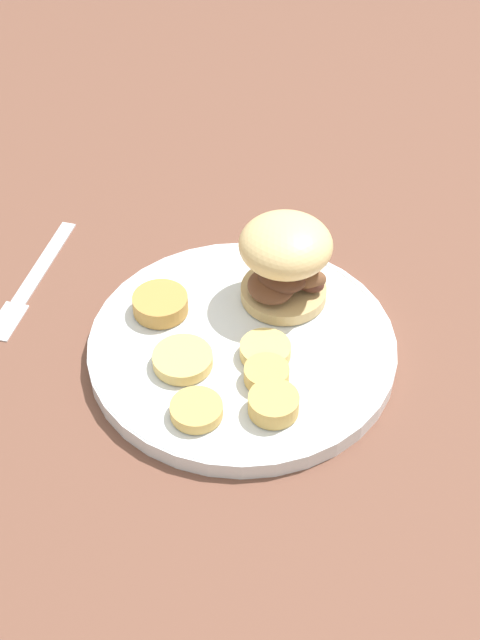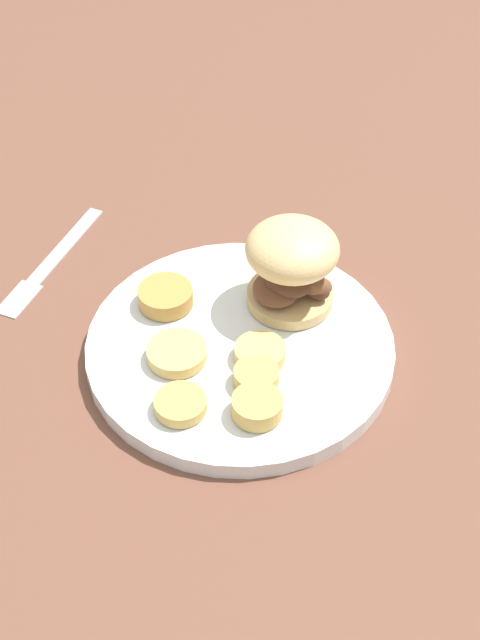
% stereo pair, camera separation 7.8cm
% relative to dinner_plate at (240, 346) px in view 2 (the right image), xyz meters
% --- Properties ---
extents(ground_plane, '(4.00, 4.00, 0.00)m').
position_rel_dinner_plate_xyz_m(ground_plane, '(0.00, 0.00, -0.01)').
color(ground_plane, brown).
extents(dinner_plate, '(0.28, 0.28, 0.02)m').
position_rel_dinner_plate_xyz_m(dinner_plate, '(0.00, 0.00, 0.00)').
color(dinner_plate, white).
rests_on(dinner_plate, ground_plane).
extents(sandwich, '(0.09, 0.09, 0.09)m').
position_rel_dinner_plate_xyz_m(sandwich, '(-0.06, 0.04, 0.05)').
color(sandwich, tan).
rests_on(sandwich, dinner_plate).
extents(potato_round_0, '(0.04, 0.04, 0.02)m').
position_rel_dinner_plate_xyz_m(potato_round_0, '(0.08, 0.03, 0.02)').
color(potato_round_0, tan).
rests_on(potato_round_0, dinner_plate).
extents(potato_round_1, '(0.05, 0.05, 0.01)m').
position_rel_dinner_plate_xyz_m(potato_round_1, '(0.02, 0.02, 0.01)').
color(potato_round_1, '#DBB766').
rests_on(potato_round_1, dinner_plate).
extents(potato_round_2, '(0.05, 0.05, 0.02)m').
position_rel_dinner_plate_xyz_m(potato_round_2, '(-0.04, -0.08, 0.02)').
color(potato_round_2, '#BC8942').
rests_on(potato_round_2, dinner_plate).
extents(potato_round_3, '(0.04, 0.04, 0.01)m').
position_rel_dinner_plate_xyz_m(potato_round_3, '(0.09, -0.04, 0.01)').
color(potato_round_3, tan).
rests_on(potato_round_3, dinner_plate).
extents(potato_round_4, '(0.05, 0.05, 0.01)m').
position_rel_dinner_plate_xyz_m(potato_round_4, '(0.03, -0.05, 0.01)').
color(potato_round_4, '#DBB766').
rests_on(potato_round_4, dinner_plate).
extents(potato_round_5, '(0.04, 0.04, 0.01)m').
position_rel_dinner_plate_xyz_m(potato_round_5, '(0.05, 0.02, 0.02)').
color(potato_round_5, tan).
rests_on(potato_round_5, dinner_plate).
extents(fork, '(0.18, 0.06, 0.00)m').
position_rel_dinner_plate_xyz_m(fork, '(-0.10, -0.21, -0.01)').
color(fork, silver).
rests_on(fork, ground_plane).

